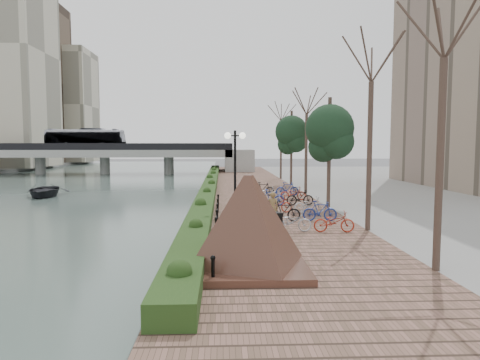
{
  "coord_description": "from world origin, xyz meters",
  "views": [
    {
      "loc": [
        1.67,
        -16.19,
        4.23
      ],
      "look_at": [
        2.76,
        10.56,
        2.0
      ],
      "focal_mm": 32.0,
      "sensor_mm": 36.0,
      "label": 1
    }
  ],
  "objects": [
    {
      "name": "granite_monument",
      "position": [
        2.43,
        -3.66,
        1.94
      ],
      "size": [
        5.06,
        5.06,
        2.84
      ],
      "color": "#44261D",
      "rests_on": "promenade"
    },
    {
      "name": "motorcycle",
      "position": [
        3.75,
        1.77,
        1.02
      ],
      "size": [
        1.08,
        1.74,
        1.04
      ],
      "primitive_type": null,
      "rotation": [
        0.0,
        0.0,
        0.36
      ],
      "color": "black",
      "rests_on": "promenade"
    },
    {
      "name": "chain_fence",
      "position": [
        1.4,
        2.0,
        0.85
      ],
      "size": [
        0.1,
        14.1,
        0.7
      ],
      "color": "black",
      "rests_on": "promenade"
    },
    {
      "name": "river_water",
      "position": [
        -15.0,
        25.0,
        0.01
      ],
      "size": [
        30.0,
        130.0,
        0.02
      ],
      "primitive_type": "cube",
      "color": "#485A54",
      "rests_on": "ground"
    },
    {
      "name": "bridge",
      "position": [
        -15.53,
        45.0,
        3.37
      ],
      "size": [
        36.0,
        10.77,
        6.5
      ],
      "color": "gray",
      "rests_on": "ground"
    },
    {
      "name": "hedge",
      "position": [
        0.6,
        20.0,
        0.8
      ],
      "size": [
        1.1,
        56.0,
        0.6
      ],
      "primitive_type": "cube",
      "color": "#1D3C15",
      "rests_on": "promenade"
    },
    {
      "name": "lamppost",
      "position": [
        2.26,
        4.14,
        3.71
      ],
      "size": [
        1.02,
        0.32,
        4.4
      ],
      "color": "black",
      "rests_on": "promenade"
    },
    {
      "name": "bicycle_parking",
      "position": [
        5.5,
        8.07,
        0.97
      ],
      "size": [
        2.4,
        14.69,
        1.0
      ],
      "color": "#B5B5BA",
      "rests_on": "promenade"
    },
    {
      "name": "ground",
      "position": [
        0.0,
        0.0,
        0.0
      ],
      "size": [
        220.0,
        220.0,
        0.0
      ],
      "primitive_type": "plane",
      "color": "#59595B",
      "rests_on": "ground"
    },
    {
      "name": "boat",
      "position": [
        -12.84,
        18.89,
        0.51
      ],
      "size": [
        4.23,
        5.32,
        0.99
      ],
      "primitive_type": "imported",
      "rotation": [
        0.0,
        0.0,
        0.18
      ],
      "color": "black",
      "rests_on": "river_water"
    },
    {
      "name": "street_trees",
      "position": [
        8.0,
        12.68,
        3.69
      ],
      "size": [
        3.2,
        37.12,
        6.8
      ],
      "color": "#32241D",
      "rests_on": "promenade"
    },
    {
      "name": "promenade",
      "position": [
        4.0,
        17.5,
        0.25
      ],
      "size": [
        8.0,
        75.0,
        0.5
      ],
      "primitive_type": "cube",
      "color": "brown",
      "rests_on": "ground"
    },
    {
      "name": "inland_pavement",
      "position": [
        20.0,
        17.5,
        0.25
      ],
      "size": [
        24.0,
        75.0,
        0.5
      ],
      "primitive_type": "cube",
      "color": "gray",
      "rests_on": "ground"
    },
    {
      "name": "pedestrian",
      "position": [
        4.0,
        3.59,
        1.26
      ],
      "size": [
        0.57,
        0.39,
        1.52
      ],
      "primitive_type": "imported",
      "rotation": [
        0.0,
        0.0,
        3.09
      ],
      "color": "olive",
      "rests_on": "promenade"
    }
  ]
}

